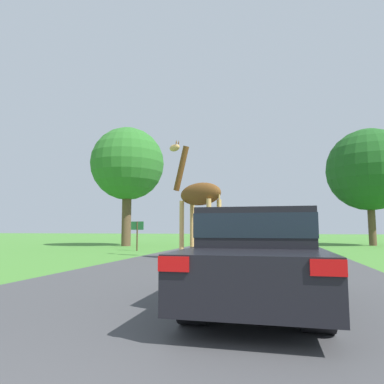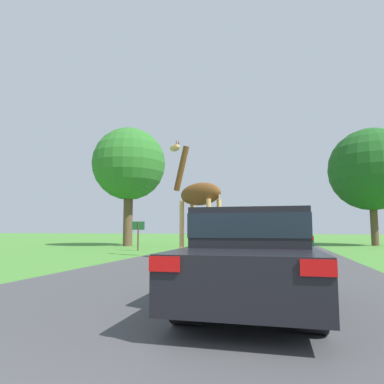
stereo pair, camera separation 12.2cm
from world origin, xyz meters
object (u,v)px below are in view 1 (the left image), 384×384
(tree_centre_back, at_px, (128,164))
(tree_right_cluster, at_px, (369,170))
(giraffe_near_road, at_px, (198,198))
(car_queue_left, at_px, (287,237))
(car_queue_right, at_px, (279,234))
(sign_post, at_px, (137,230))
(car_lead_maroon, at_px, (257,254))

(tree_centre_back, xyz_separation_m, tree_right_cluster, (16.46, 4.43, -0.29))
(giraffe_near_road, relative_size, car_queue_left, 1.14)
(car_queue_right, height_order, sign_post, sign_post)
(giraffe_near_road, height_order, tree_centre_back, tree_centre_back)
(car_queue_right, xyz_separation_m, tree_right_cluster, (6.27, -0.96, 4.56))
(car_queue_right, xyz_separation_m, tree_centre_back, (-10.19, -5.38, 4.85))
(car_queue_right, height_order, tree_centre_back, tree_centre_back)
(car_queue_left, relative_size, sign_post, 2.75)
(car_queue_right, xyz_separation_m, car_queue_left, (0.17, -10.22, -0.01))
(giraffe_near_road, distance_m, sign_post, 6.12)
(car_queue_left, distance_m, tree_centre_back, 12.42)
(car_queue_left, bearing_deg, tree_right_cluster, 56.61)
(giraffe_near_road, bearing_deg, sign_post, 75.11)
(tree_centre_back, bearing_deg, car_queue_left, -25.04)
(tree_centre_back, relative_size, tree_right_cluster, 0.99)
(giraffe_near_road, relative_size, tree_right_cluster, 0.59)
(car_queue_left, bearing_deg, car_queue_right, 90.92)
(car_queue_right, bearing_deg, tree_centre_back, -152.15)
(giraffe_near_road, distance_m, car_queue_right, 14.71)
(car_lead_maroon, bearing_deg, car_queue_left, 85.62)
(car_queue_left, bearing_deg, car_lead_maroon, -94.38)
(giraffe_near_road, height_order, car_queue_left, giraffe_near_road)
(tree_centre_back, bearing_deg, tree_right_cluster, 15.05)
(giraffe_near_road, bearing_deg, car_queue_right, 17.31)
(giraffe_near_road, xyz_separation_m, tree_right_cluster, (9.52, 13.30, 2.98))
(car_lead_maroon, height_order, car_queue_left, car_lead_maroon)
(car_lead_maroon, bearing_deg, car_queue_right, 88.12)
(car_lead_maroon, distance_m, car_queue_right, 21.63)
(tree_right_cluster, bearing_deg, tree_centre_back, -164.95)
(giraffe_near_road, bearing_deg, tree_centre_back, 68.17)
(car_queue_left, bearing_deg, tree_centre_back, 154.96)
(tree_right_cluster, bearing_deg, car_queue_right, 171.32)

